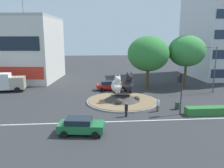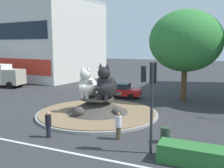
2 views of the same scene
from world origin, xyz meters
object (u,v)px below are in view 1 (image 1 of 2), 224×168
object	(u,v)px
traffic_light_mast	(181,85)
pedestrian_white_shirt	(158,105)
broadleaf_tree_behind_island	(187,51)
hatchback_near_shophouse	(81,125)
streetlight_arm	(213,66)
cat_statue_white	(117,85)
shophouse_block	(5,49)
litter_bin	(177,106)
pedestrian_black_shirt	(126,109)
second_tree_near_tower	(148,54)
sedan_on_far_lane	(110,85)
cat_statue_black	(128,84)

from	to	relation	value
traffic_light_mast	pedestrian_white_shirt	xyz separation A→B (m)	(-2.20, 1.08, -2.58)
broadleaf_tree_behind_island	hatchback_near_shophouse	bearing A→B (deg)	-133.38
traffic_light_mast	streetlight_arm	size ratio (longest dim) A/B	0.64
cat_statue_white	shophouse_block	xyz separation A→B (m)	(-20.95, 18.57, 4.02)
shophouse_block	litter_bin	bearing A→B (deg)	-31.02
traffic_light_mast	streetlight_arm	xyz separation A→B (m)	(8.93, 9.42, 0.83)
streetlight_arm	pedestrian_black_shirt	distance (m)	18.32
second_tree_near_tower	pedestrian_white_shirt	distance (m)	13.51
litter_bin	sedan_on_far_lane	bearing A→B (deg)	124.37
hatchback_near_shophouse	broadleaf_tree_behind_island	bearing A→B (deg)	54.31
cat_statue_white	hatchback_near_shophouse	xyz separation A→B (m)	(-4.30, -9.77, -1.53)
pedestrian_white_shirt	litter_bin	world-z (taller)	pedestrian_white_shirt
broadleaf_tree_behind_island	pedestrian_black_shirt	bearing A→B (deg)	-131.40
cat_statue_white	cat_statue_black	xyz separation A→B (m)	(1.57, 0.16, 0.10)
second_tree_near_tower	sedan_on_far_lane	world-z (taller)	second_tree_near_tower
shophouse_block	pedestrian_white_shirt	xyz separation A→B (m)	(25.40, -22.79, -5.49)
sedan_on_far_lane	pedestrian_white_shirt	bearing A→B (deg)	-72.45
second_tree_near_tower	pedestrian_white_shirt	xyz separation A→B (m)	(-1.74, -12.40, -5.06)
traffic_light_mast	second_tree_near_tower	xyz separation A→B (m)	(-0.46, 13.49, 2.49)
second_tree_near_tower	streetlight_arm	world-z (taller)	second_tree_near_tower
second_tree_near_tower	pedestrian_white_shirt	size ratio (longest dim) A/B	5.44
traffic_light_mast	hatchback_near_shophouse	xyz separation A→B (m)	(-10.95, -4.47, -2.63)
pedestrian_white_shirt	sedan_on_far_lane	distance (m)	12.50
hatchback_near_shophouse	litter_bin	xyz separation A→B (m)	(11.39, 6.18, -0.35)
traffic_light_mast	pedestrian_black_shirt	size ratio (longest dim) A/B	2.89
traffic_light_mast	shophouse_block	bearing A→B (deg)	46.08
cat_statue_black	litter_bin	bearing A→B (deg)	48.85
streetlight_arm	cat_statue_white	bearing A→B (deg)	13.08
pedestrian_black_shirt	hatchback_near_shophouse	bearing A→B (deg)	-104.09
shophouse_block	hatchback_near_shophouse	xyz separation A→B (m)	(16.65, -28.35, -5.55)
cat_statue_black	litter_bin	xyz separation A→B (m)	(5.52, -3.76, -1.98)
hatchback_near_shophouse	second_tree_near_tower	bearing A→B (deg)	67.38
second_tree_near_tower	streetlight_arm	bearing A→B (deg)	-23.40
cat_statue_white	broadleaf_tree_behind_island	xyz separation A→B (m)	(13.03, 8.56, 3.99)
shophouse_block	pedestrian_white_shirt	bearing A→B (deg)	-34.59
streetlight_arm	shophouse_block	bearing A→B (deg)	-23.31
traffic_light_mast	second_tree_near_tower	distance (m)	13.72
streetlight_arm	second_tree_near_tower	bearing A→B (deg)	-25.12
sedan_on_far_lane	hatchback_near_shophouse	bearing A→B (deg)	-108.09
traffic_light_mast	pedestrian_white_shirt	size ratio (longest dim) A/B	2.86
cat_statue_white	streetlight_arm	size ratio (longest dim) A/B	0.37
streetlight_arm	cat_statue_black	bearing A→B (deg)	14.04
cat_statue_black	pedestrian_white_shirt	size ratio (longest dim) A/B	1.78
hatchback_near_shophouse	pedestrian_black_shirt	bearing A→B (deg)	48.35
streetlight_arm	hatchback_near_shophouse	size ratio (longest dim) A/B	1.68
shophouse_block	second_tree_near_tower	size ratio (longest dim) A/B	2.52
cat_statue_white	pedestrian_black_shirt	bearing A→B (deg)	-4.31
broadleaf_tree_behind_island	streetlight_arm	distance (m)	5.53
pedestrian_white_shirt	sedan_on_far_lane	world-z (taller)	pedestrian_white_shirt
cat_statue_black	streetlight_arm	size ratio (longest dim) A/B	0.40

